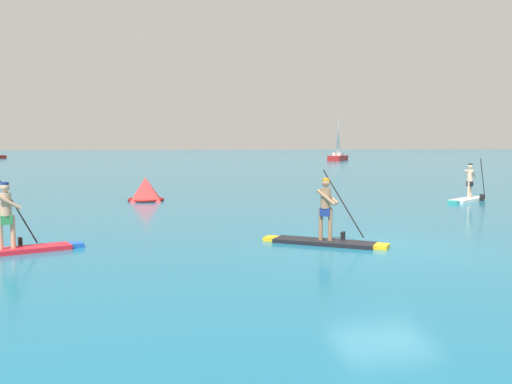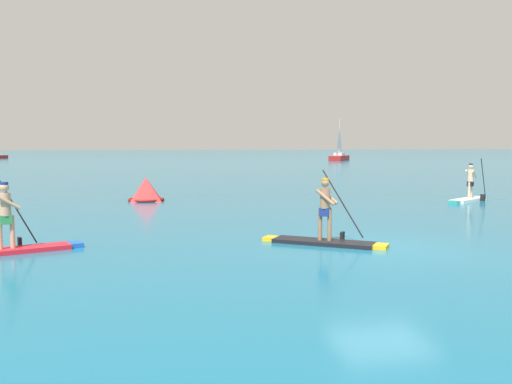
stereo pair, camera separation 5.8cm
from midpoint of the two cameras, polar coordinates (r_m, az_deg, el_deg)
ground at (r=14.29m, az=13.04°, el=-5.59°), size 440.00×440.00×0.00m
paddleboarder_near_left at (r=14.39m, az=-23.80°, el=-4.41°), size 3.13×1.52×1.74m
paddleboarder_mid_center at (r=14.40m, az=7.26°, el=-4.05°), size 2.97×2.24×1.95m
paddleboarder_far_right at (r=26.82m, az=21.26°, el=-0.22°), size 2.96×2.27×1.96m
race_marker_buoy at (r=25.59m, az=-11.24°, el=0.15°), size 1.95×1.95×1.07m
sailboat_right_horizon at (r=85.75m, az=8.63°, el=3.71°), size 5.00×6.44×6.52m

